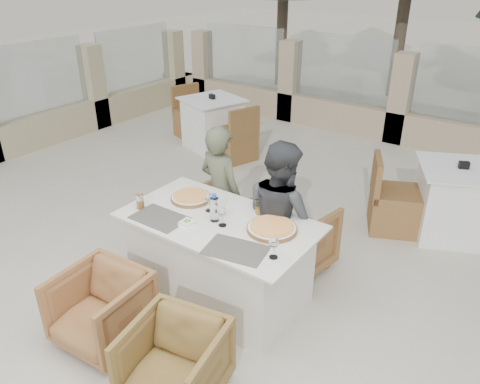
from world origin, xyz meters
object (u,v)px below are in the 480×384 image
Objects in this scene: wine_glass_centre at (209,201)px; armchair_near_right at (175,363)px; olive_dish at (187,222)px; water_bottle at (214,207)px; diner_left at (221,193)px; armchair_far_right at (288,237)px; armchair_near_left at (101,308)px; beer_glass_right at (259,207)px; pizza_right at (272,228)px; beer_glass_left at (140,201)px; diner_right at (280,217)px; wine_glass_corner at (274,247)px; armchair_far_left at (210,222)px; bg_table_b at (455,202)px; wine_glass_near at (222,216)px; dining_table at (219,259)px; bg_table_a at (213,123)px; pizza_left at (191,197)px.

wine_glass_centre reaches higher than armchair_near_right.
olive_dish reaches higher than armchair_near_right.
water_bottle is 0.18× the size of diner_left.
armchair_near_left is at bearing 77.77° from armchair_far_right.
wine_glass_centre reaches higher than armchair_far_right.
wine_glass_centre reaches higher than beer_glass_right.
pizza_right is 1.15m from beer_glass_left.
diner_right is (0.47, 0.37, -0.17)m from wine_glass_centre.
armchair_far_left is (-1.19, 0.74, -0.56)m from wine_glass_corner.
wine_glass_near is at bearing -143.88° from bg_table_b.
diner_left reaches higher than armchair_far_right.
dining_table is at bearing -165.74° from pizza_right.
diner_left is (-0.48, 0.60, -0.19)m from wine_glass_near.
water_bottle is at bearing 142.52° from armchair_far_left.
water_bottle is at bearing 102.51° from armchair_near_right.
wine_glass_corner reaches higher than beer_glass_left.
beer_glass_left is 1.42m from armchair_near_right.
armchair_near_left is (-0.42, -0.93, -0.09)m from dining_table.
diner_right is at bearing 178.96° from diner_left.
dining_table is 8.70× the size of wine_glass_centre.
beer_glass_left reaches higher than beer_glass_right.
diner_right is at bearing 54.56° from water_bottle.
bg_table_a is at bearing -42.76° from diner_left.
bg_table_b is at bearing 49.79° from pizza_left.
armchair_near_left is at bearing 96.43° from diner_left.
diner_left is at bearing 128.84° from wine_glass_near.
armchair_far_right is (0.18, 0.76, -0.53)m from wine_glass_near.
water_bottle is 0.98m from armchair_far_left.
beer_glass_right is 0.21× the size of armchair_near_right.
bg_table_b is (1.53, 2.18, -0.48)m from wine_glass_centre.
beer_glass_left is at bearing 55.69° from armchair_far_right.
olive_dish is (0.51, 0.02, -0.04)m from beer_glass_left.
armchair_near_left is at bearing 164.59° from armchair_near_right.
pizza_right is at bearing 159.78° from diner_left.
diner_left is (0.02, 1.48, 0.38)m from armchair_near_left.
beer_glass_left is at bearing -178.49° from wine_glass_corner.
diner_left is (0.01, 0.41, -0.12)m from pizza_left.
wine_glass_centre is at bearing -32.80° from bg_table_a.
water_bottle is 1.31× the size of wine_glass_centre.
armchair_far_right is (-0.18, 0.60, -0.46)m from pizza_right.
water_bottle is at bearing 79.59° from armchair_far_right.
bg_table_a is at bearing 134.57° from wine_glass_corner.
armchair_near_left is (-0.63, -1.21, -0.54)m from beer_glass_right.
armchair_far_left is at bearing 81.48° from beer_glass_left.
armchair_near_right is (0.40, -1.00, -0.10)m from dining_table.
bg_table_a is (-2.75, 2.69, -0.41)m from pizza_right.
armchair_near_left is 1.61m from diner_right.
bg_table_a is at bearing 128.27° from wine_glass_centre.
bg_table_b is at bearing 58.64° from dining_table.
pizza_right is at bearing 123.75° from wine_glass_corner.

